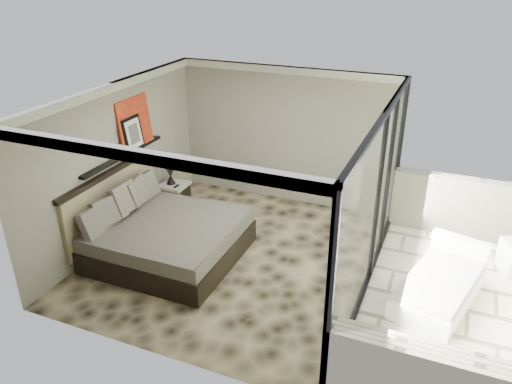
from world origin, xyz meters
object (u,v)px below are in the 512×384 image
at_px(bed, 163,235).
at_px(lounger, 440,286).
at_px(table_lamp, 170,166).
at_px(nightstand, 175,195).

relative_size(bed, lounger, 1.21).
bearing_deg(table_lamp, lounger, -11.45).
relative_size(nightstand, table_lamp, 0.88).
relative_size(table_lamp, lounger, 0.30).
height_order(nightstand, lounger, lounger).
height_order(bed, lounger, bed).
xyz_separation_m(nightstand, lounger, (5.26, -1.09, -0.04)).
bearing_deg(nightstand, table_lamp, -161.96).
relative_size(nightstand, lounger, 0.27).
bearing_deg(lounger, bed, -158.10).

